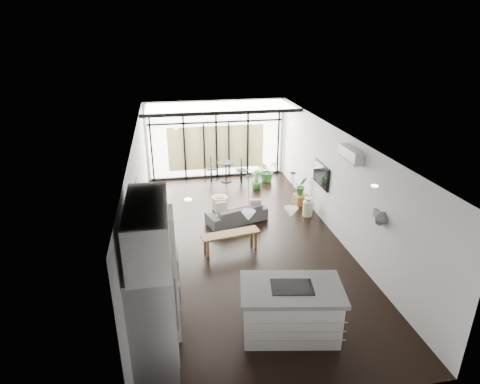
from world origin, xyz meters
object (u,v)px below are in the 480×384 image
object	(u,v)px
island	(291,310)
milk_can	(308,207)
tv	(321,175)
console_bench	(230,241)
pouf	(220,203)
fridge	(152,320)
sofa	(237,211)

from	to	relation	value
island	milk_can	world-z (taller)	island
island	tv	xyz separation A→B (m)	(2.25, 4.48, 0.81)
tv	console_bench	bearing A→B (deg)	-153.77
pouf	fridge	bearing A→B (deg)	-107.66
console_bench	tv	bearing A→B (deg)	16.48
milk_can	console_bench	bearing A→B (deg)	-149.32
fridge	sofa	xyz separation A→B (m)	(2.23, 4.96, -0.62)
sofa	milk_can	size ratio (longest dim) A/B	3.04
sofa	island	bearing A→B (deg)	73.57
sofa	milk_can	world-z (taller)	sofa
fridge	sofa	bearing A→B (deg)	65.75
fridge	tv	xyz separation A→B (m)	(4.63, 4.85, 0.34)
island	fridge	xyz separation A→B (m)	(-2.39, -0.37, 0.47)
console_bench	pouf	world-z (taller)	console_bench
fridge	milk_can	bearing A→B (deg)	48.78
sofa	console_bench	distance (m)	1.57
island	fridge	bearing A→B (deg)	-160.89
pouf	tv	size ratio (longest dim) A/B	0.44
console_bench	pouf	xyz separation A→B (m)	(0.08, 2.45, -0.04)
fridge	console_bench	world-z (taller)	fridge
fridge	tv	world-z (taller)	fridge
console_bench	tv	world-z (taller)	tv
sofa	milk_can	distance (m)	2.12
console_bench	pouf	bearing A→B (deg)	78.47
island	tv	world-z (taller)	tv
sofa	milk_can	bearing A→B (deg)	161.82
fridge	pouf	xyz separation A→B (m)	(1.88, 5.90, -0.76)
sofa	console_bench	world-z (taller)	sofa
pouf	sofa	bearing A→B (deg)	-69.37
island	pouf	bearing A→B (deg)	105.43
tv	sofa	bearing A→B (deg)	177.35
island	sofa	bearing A→B (deg)	102.09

